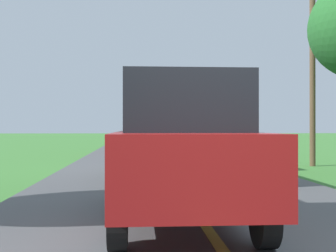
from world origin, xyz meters
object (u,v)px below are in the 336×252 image
banana_truck_near (170,123)px  banana_truck_far (156,125)px  utility_pole_roadside (312,46)px  following_car (181,149)px

banana_truck_near → banana_truck_far: same height
banana_truck_near → banana_truck_far: 12.36m
banana_truck_near → utility_pole_roadside: utility_pole_roadside is taller
banana_truck_near → following_car: 6.93m
banana_truck_near → following_car: banana_truck_near is taller
banana_truck_far → utility_pole_roadside: size_ratio=0.75×
utility_pole_roadside → banana_truck_near: bearing=-153.1°
banana_truck_far → utility_pole_roadside: (5.09, -9.72, 2.75)m
following_car → utility_pole_roadside: bearing=59.8°
utility_pole_roadside → following_car: (-5.56, -9.55, -3.16)m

